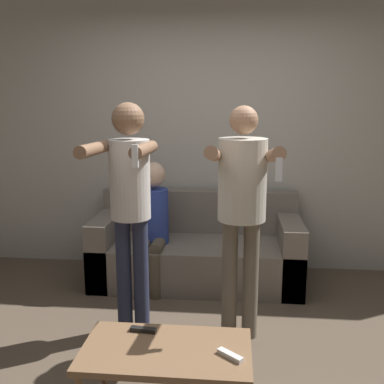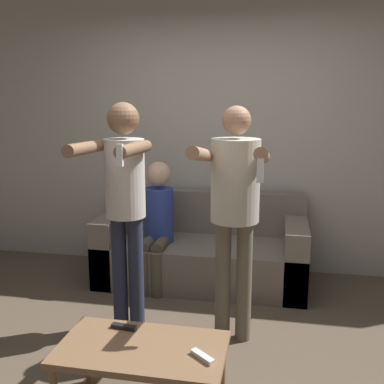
# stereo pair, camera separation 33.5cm
# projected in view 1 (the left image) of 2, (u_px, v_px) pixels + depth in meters

# --- Properties ---
(ground_plane) EXTENTS (14.00, 14.00, 0.00)m
(ground_plane) POSITION_uv_depth(u_px,v_px,m) (194.00, 369.00, 2.87)
(ground_plane) COLOR brown
(wall_back) EXTENTS (6.40, 0.06, 2.70)m
(wall_back) POSITION_uv_depth(u_px,v_px,m) (212.00, 134.00, 4.43)
(wall_back) COLOR #B7B2A8
(wall_back) RESTS_ON ground_plane
(couch) EXTENTS (1.90, 0.81, 0.81)m
(couch) POSITION_uv_depth(u_px,v_px,m) (197.00, 252.00, 4.24)
(couch) COLOR slate
(couch) RESTS_ON ground_plane
(person_standing_left) EXTENTS (0.40, 0.69, 1.67)m
(person_standing_left) POSITION_uv_depth(u_px,v_px,m) (130.00, 195.00, 3.12)
(person_standing_left) COLOR #282D47
(person_standing_left) RESTS_ON ground_plane
(person_standing_right) EXTENTS (0.45, 0.76, 1.65)m
(person_standing_right) POSITION_uv_depth(u_px,v_px,m) (242.00, 196.00, 3.05)
(person_standing_right) COLOR #6B6051
(person_standing_right) RESTS_ON ground_plane
(person_seated) EXTENTS (0.27, 0.51, 1.14)m
(person_seated) POSITION_uv_depth(u_px,v_px,m) (153.00, 221.00, 4.03)
(person_seated) COLOR brown
(person_seated) RESTS_ON ground_plane
(coffee_table) EXTENTS (0.89, 0.50, 0.41)m
(coffee_table) POSITION_uv_depth(u_px,v_px,m) (166.00, 356.00, 2.37)
(coffee_table) COLOR #846042
(coffee_table) RESTS_ON ground_plane
(remote_near) EXTENTS (0.14, 0.12, 0.02)m
(remote_near) POSITION_uv_depth(u_px,v_px,m) (230.00, 355.00, 2.27)
(remote_near) COLOR white
(remote_near) RESTS_ON coffee_table
(remote_far) EXTENTS (0.15, 0.05, 0.02)m
(remote_far) POSITION_uv_depth(u_px,v_px,m) (143.00, 330.00, 2.52)
(remote_far) COLOR black
(remote_far) RESTS_ON coffee_table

